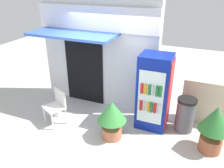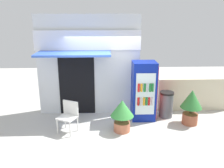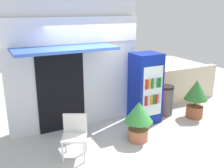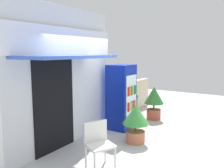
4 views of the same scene
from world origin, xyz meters
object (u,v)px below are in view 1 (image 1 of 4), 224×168
(drink_cooler, at_px, (154,92))
(potted_plant_curbside, at_px, (214,125))
(plastic_chair, at_px, (57,104))
(trash_bin, at_px, (185,115))
(potted_plant_near_shop, at_px, (112,116))

(drink_cooler, distance_m, potted_plant_curbside, 1.42)
(plastic_chair, xyz_separation_m, potted_plant_curbside, (3.51, 0.33, 0.13))
(plastic_chair, bearing_deg, drink_cooler, 19.01)
(trash_bin, bearing_deg, potted_plant_curbside, -42.06)
(plastic_chair, relative_size, potted_plant_near_shop, 0.94)
(plastic_chair, distance_m, trash_bin, 3.05)
(drink_cooler, relative_size, plastic_chair, 2.10)
(drink_cooler, xyz_separation_m, potted_plant_near_shop, (-0.72, -0.80, -0.34))
(potted_plant_near_shop, relative_size, trash_bin, 1.11)
(potted_plant_curbside, bearing_deg, drink_cooler, 162.28)
(drink_cooler, distance_m, potted_plant_near_shop, 1.13)
(drink_cooler, relative_size, trash_bin, 2.19)
(drink_cooler, xyz_separation_m, plastic_chair, (-2.18, -0.75, -0.39))
(plastic_chair, distance_m, potted_plant_near_shop, 1.46)
(potted_plant_near_shop, xyz_separation_m, potted_plant_curbside, (2.05, 0.37, 0.08))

